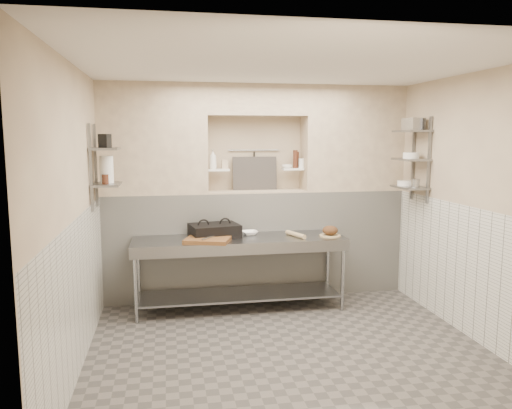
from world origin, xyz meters
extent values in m
cube|color=#524D49|center=(0.00, 0.00, -0.05)|extent=(4.00, 3.90, 0.10)
cube|color=silver|center=(0.00, 0.00, 2.85)|extent=(4.00, 3.90, 0.10)
cube|color=#C3AF8C|center=(-2.05, 0.00, 1.40)|extent=(0.10, 3.90, 2.80)
cube|color=#C3AF8C|center=(2.05, 0.00, 1.40)|extent=(0.10, 3.90, 2.80)
cube|color=#C3AF8C|center=(0.00, 2.00, 1.40)|extent=(4.00, 0.10, 2.80)
cube|color=#C3AF8C|center=(0.00, -2.00, 1.40)|extent=(4.00, 0.10, 2.80)
cube|color=silver|center=(0.00, 1.75, 0.70)|extent=(4.00, 0.40, 1.40)
cube|color=#C3AF8C|center=(0.00, 1.75, 1.41)|extent=(1.30, 0.40, 0.02)
cube|color=#C3AF8C|center=(-1.33, 1.75, 2.10)|extent=(1.35, 0.40, 1.40)
cube|color=#C3AF8C|center=(1.33, 1.75, 2.10)|extent=(1.35, 0.40, 1.40)
cube|color=#C3AF8C|center=(0.00, 1.75, 2.60)|extent=(1.30, 0.40, 0.40)
cube|color=silver|center=(-1.99, 0.00, 0.70)|extent=(0.02, 3.90, 1.40)
cube|color=silver|center=(1.99, 0.00, 0.70)|extent=(0.02, 3.90, 1.40)
cube|color=white|center=(-0.50, 1.75, 1.70)|extent=(0.28, 0.16, 0.02)
cube|color=white|center=(0.50, 1.75, 1.70)|extent=(0.28, 0.16, 0.02)
cylinder|color=gray|center=(0.00, 1.92, 1.95)|extent=(0.70, 0.02, 0.02)
cylinder|color=black|center=(0.00, 1.90, 1.78)|extent=(0.02, 0.02, 0.30)
cube|color=#383330|center=(0.00, 1.85, 1.64)|extent=(0.60, 0.08, 0.45)
cube|color=slate|center=(-1.98, 1.25, 1.80)|extent=(0.03, 0.03, 0.95)
cube|color=slate|center=(-1.98, 0.85, 1.80)|extent=(0.03, 0.03, 0.95)
cube|color=slate|center=(-1.84, 1.05, 1.60)|extent=(0.30, 0.50, 0.02)
cube|color=slate|center=(-1.84, 1.05, 2.00)|extent=(0.30, 0.50, 0.03)
cube|color=slate|center=(1.98, 1.25, 1.85)|extent=(0.03, 0.03, 1.05)
cube|color=slate|center=(1.98, 0.85, 1.85)|extent=(0.03, 0.03, 1.05)
cube|color=slate|center=(1.84, 1.05, 1.50)|extent=(0.30, 0.50, 0.02)
cube|color=slate|center=(1.84, 1.05, 1.85)|extent=(0.30, 0.50, 0.02)
cube|color=slate|center=(1.84, 1.05, 2.20)|extent=(0.30, 0.50, 0.03)
cube|color=gray|center=(-0.31, 1.20, 0.88)|extent=(2.60, 0.70, 0.04)
cube|color=gray|center=(-0.31, 1.20, 0.18)|extent=(2.45, 0.60, 0.03)
cube|color=gray|center=(-0.31, 0.87, 0.82)|extent=(2.60, 0.02, 0.12)
cylinder|color=gray|center=(-1.55, 0.91, 0.43)|extent=(0.04, 0.04, 0.86)
cylinder|color=gray|center=(-1.55, 1.49, 0.43)|extent=(0.04, 0.04, 0.86)
cylinder|color=gray|center=(0.93, 0.91, 0.43)|extent=(0.04, 0.04, 0.86)
cylinder|color=gray|center=(0.93, 1.49, 0.43)|extent=(0.04, 0.04, 0.86)
cube|color=black|center=(-0.60, 1.30, 0.95)|extent=(0.65, 0.53, 0.11)
cube|color=black|center=(-0.60, 1.30, 1.03)|extent=(0.65, 0.53, 0.05)
cube|color=brown|center=(-0.72, 1.02, 0.92)|extent=(0.60, 0.50, 0.05)
cube|color=gray|center=(-0.60, 1.11, 0.95)|extent=(0.20, 0.16, 0.01)
cylinder|color=gray|center=(-0.71, 1.00, 0.96)|extent=(0.17, 0.20, 0.02)
imported|color=white|center=(-0.15, 1.36, 0.92)|extent=(0.22, 0.22, 0.05)
cylinder|color=tan|center=(0.39, 1.14, 0.93)|extent=(0.18, 0.37, 0.06)
cylinder|color=tan|center=(0.82, 1.10, 0.91)|extent=(0.27, 0.27, 0.02)
ellipsoid|color=#4C2D19|center=(0.82, 1.10, 0.97)|extent=(0.19, 0.19, 0.12)
imported|color=white|center=(-0.57, 1.74, 1.84)|extent=(0.11, 0.11, 0.25)
cube|color=#C3AF8C|center=(-0.42, 1.78, 1.77)|extent=(0.08, 0.08, 0.12)
imported|color=white|center=(0.42, 1.75, 1.74)|extent=(0.18, 0.18, 0.05)
cylinder|color=#3F1E13|center=(0.57, 1.79, 1.82)|extent=(0.06, 0.06, 0.22)
cylinder|color=#3F1E13|center=(0.53, 1.73, 1.83)|extent=(0.06, 0.06, 0.24)
cylinder|color=white|center=(0.62, 1.74, 1.78)|extent=(0.07, 0.07, 0.13)
cylinder|color=white|center=(-1.84, 1.11, 1.76)|extent=(0.15, 0.15, 0.30)
cylinder|color=#3F1E13|center=(-1.84, 0.94, 1.67)|extent=(0.07, 0.07, 0.11)
cube|color=black|center=(-1.84, 1.06, 2.09)|extent=(0.14, 0.14, 0.15)
cylinder|color=white|center=(1.84, 1.16, 1.54)|extent=(0.20, 0.20, 0.06)
cylinder|color=gray|center=(1.84, 0.91, 1.56)|extent=(0.10, 0.10, 0.10)
cylinder|color=white|center=(1.84, 1.04, 1.90)|extent=(0.20, 0.20, 0.07)
cube|color=gray|center=(1.84, 1.02, 2.29)|extent=(0.23, 0.26, 0.15)
camera|label=1|loc=(-1.17, -4.75, 2.14)|focal=35.00mm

